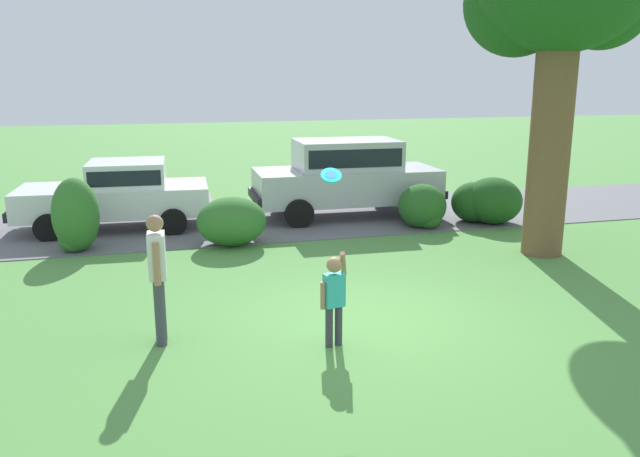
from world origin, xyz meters
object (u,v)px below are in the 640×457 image
Objects in this scene: child_thrower at (334,294)px; adult_onlooker at (158,272)px; parked_sedan at (119,192)px; frisbee at (331,175)px; parked_suv at (346,174)px.

child_thrower is 2.31m from adult_onlooker.
child_thrower is at bearing -68.84° from parked_sedan.
adult_onlooker is (-2.19, 0.69, 0.27)m from child_thrower.
parked_sedan is at bearing 96.27° from adult_onlooker.
frisbee reaches higher than child_thrower.
child_thrower is 0.74× the size of adult_onlooker.
frisbee reaches higher than adult_onlooker.
frisbee is (-2.39, -7.02, 1.12)m from parked_suv.
parked_suv reaches higher than parked_sedan.
parked_sedan is at bearing 178.45° from parked_suv.
adult_onlooker is (-2.28, 0.23, -1.21)m from frisbee.
child_thrower is at bearing -100.57° from frisbee.
parked_sedan is at bearing 112.97° from frisbee.
parked_suv is 2.73× the size of adult_onlooker.
child_thrower is 1.55m from frisbee.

